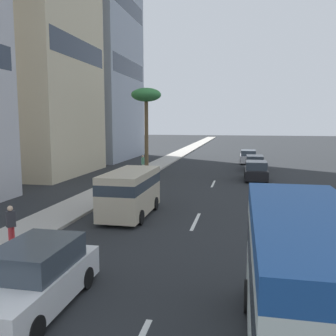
# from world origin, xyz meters

# --- Properties ---
(ground_plane) EXTENTS (198.00, 198.00, 0.00)m
(ground_plane) POSITION_xyz_m (31.50, 0.00, 0.00)
(ground_plane) COLOR #26282B
(sidewalk_right) EXTENTS (162.00, 2.57, 0.15)m
(sidewalk_right) POSITION_xyz_m (31.50, 7.13, 0.07)
(sidewalk_right) COLOR #B2ADA3
(sidewalk_right) RESTS_ON ground_plane
(lane_stripe_mid) EXTENTS (3.20, 0.16, 0.01)m
(lane_stripe_mid) POSITION_xyz_m (14.68, 0.00, 0.01)
(lane_stripe_mid) COLOR silver
(lane_stripe_mid) RESTS_ON ground_plane
(lane_stripe_far) EXTENTS (3.20, 0.16, 0.01)m
(lane_stripe_far) POSITION_xyz_m (25.99, 0.00, 0.01)
(lane_stripe_far) COLOR silver
(lane_stripe_far) RESTS_ON ground_plane
(minibus_lead) EXTENTS (6.56, 2.33, 3.19)m
(minibus_lead) POSITION_xyz_m (4.42, -3.48, 1.75)
(minibus_lead) COLOR silver
(minibus_lead) RESTS_ON ground_plane
(car_second) EXTENTS (4.29, 1.91, 1.62)m
(car_second) POSITION_xyz_m (28.63, -3.39, 0.77)
(car_second) COLOR black
(car_second) RESTS_ON ground_plane
(car_third) EXTENTS (4.52, 1.85, 1.53)m
(car_third) POSITION_xyz_m (34.98, -3.47, 0.73)
(car_third) COLOR black
(car_third) RESTS_ON ground_plane
(van_fourth) EXTENTS (5.12, 2.14, 2.37)m
(van_fourth) POSITION_xyz_m (15.14, 3.50, 1.36)
(van_fourth) COLOR beige
(van_fourth) RESTS_ON ground_plane
(car_fifth) EXTENTS (4.60, 1.89, 1.56)m
(car_fifth) POSITION_xyz_m (41.52, -2.93, 0.74)
(car_fifth) COLOR silver
(car_fifth) RESTS_ON ground_plane
(car_sixth) EXTENTS (4.49, 1.93, 1.72)m
(car_sixth) POSITION_xyz_m (5.42, 3.14, 0.81)
(car_sixth) COLOR white
(car_sixth) RESTS_ON ground_plane
(pedestrian_near_lamp) EXTENTS (0.39, 0.37, 1.60)m
(pedestrian_near_lamp) POSITION_xyz_m (9.24, 6.45, 1.03)
(pedestrian_near_lamp) COLOR red
(pedestrian_near_lamp) RESTS_ON sidewalk_right
(pedestrian_mid_block) EXTENTS (0.33, 0.23, 1.66)m
(pedestrian_mid_block) POSITION_xyz_m (29.87, 6.87, 1.07)
(pedestrian_mid_block) COLOR beige
(pedestrian_mid_block) RESTS_ON sidewalk_right
(palm_tree) EXTENTS (2.83, 2.83, 7.92)m
(palm_tree) POSITION_xyz_m (31.00, 6.81, 7.12)
(palm_tree) COLOR brown
(palm_tree) RESTS_ON sidewalk_right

